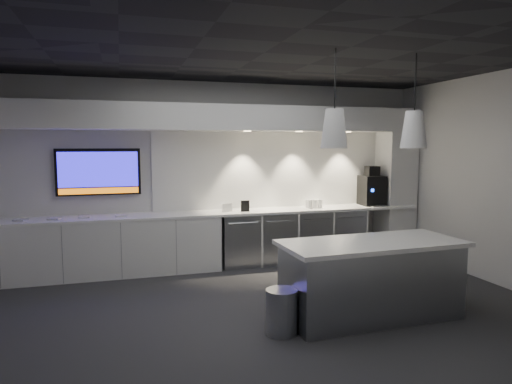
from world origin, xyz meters
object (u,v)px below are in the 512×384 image
object	(u,v)px
island	(371,279)
bin	(282,312)
wall_tv	(99,172)
coffee_machine	(372,189)

from	to	relation	value
island	bin	xyz separation A→B (m)	(-1.14, -0.15, -0.21)
wall_tv	coffee_machine	size ratio (longest dim) A/B	1.79
coffee_machine	island	bearing A→B (deg)	-115.42
wall_tv	island	xyz separation A→B (m)	(3.05, -2.91, -1.11)
island	coffee_machine	distance (m)	3.18
wall_tv	coffee_machine	distance (m)	4.64
island	coffee_machine	xyz separation A→B (m)	(1.57, 2.66, 0.74)
bin	island	bearing A→B (deg)	7.59
wall_tv	bin	world-z (taller)	wall_tv
bin	coffee_machine	xyz separation A→B (m)	(2.72, 2.81, 0.95)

